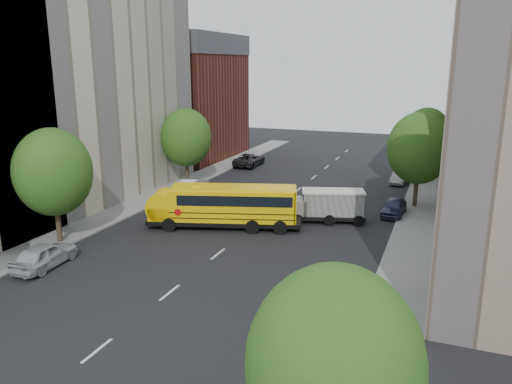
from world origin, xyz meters
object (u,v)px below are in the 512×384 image
Objects in this scene: school_bus at (223,204)px; safari_truck at (327,205)px; parked_car_4 at (394,207)px; street_tree_3 at (334,364)px; parked_car_2 at (249,160)px; parked_car_5 at (400,177)px; parked_car_1 at (192,186)px; street_tree_1 at (53,172)px; parked_car_0 at (44,255)px; street_tree_2 at (186,138)px; street_tree_4 at (419,148)px; street_tree_5 at (426,134)px.

school_bus is 1.88× the size of safari_truck.
parked_car_4 is (11.57, 7.80, -1.11)m from school_bus.
parked_car_2 is (-19.80, 43.23, -3.70)m from street_tree_3.
parked_car_2 is at bearing 175.85° from parked_car_5.
school_bus is at bearing -166.49° from safari_truck.
parked_car_1 is (-6.98, 8.17, -1.07)m from school_bus.
parked_car_1 is at bearing 82.36° from street_tree_1.
parked_car_0 is 0.83× the size of parked_car_2.
school_bus reaches higher than parked_car_0.
school_bus is 2.65× the size of parked_car_1.
street_tree_2 is 38.83m from street_tree_3.
parked_car_0 is at bearing -139.76° from school_bus.
parked_car_4 is (20.60, 14.85, -4.26)m from street_tree_1.
street_tree_3 is (22.00, -32.00, -0.37)m from street_tree_2.
street_tree_4 is 1.48× the size of parked_car_2.
street_tree_1 is 1.99× the size of parked_car_5.
street_tree_1 reaches higher than parked_car_1.
parked_car_0 reaches higher than parked_car_5.
parked_car_2 is at bearing 85.70° from street_tree_1.
street_tree_4 reaches higher than safari_truck.
street_tree_4 is 1.30× the size of safari_truck.
parked_car_5 is at bearing 43.56° from school_bus.
street_tree_1 reaches higher than school_bus.
street_tree_2 reaches higher than parked_car_5.
parked_car_5 is (-2.10, 8.55, -4.42)m from street_tree_4.
street_tree_1 is 1.27× the size of safari_truck.
parked_car_5 is at bearing 53.14° from street_tree_1.
street_tree_1 is 1.74× the size of parked_car_0.
school_bus is 2.87× the size of parked_car_4.
parked_car_0 is at bearing 89.27° from parked_car_2.
parked_car_2 is (0.16, 14.01, 0.04)m from parked_car_1.
safari_truck is (15.93, 11.24, -3.62)m from street_tree_1.
street_tree_1 is 1.11× the size of street_tree_3.
school_bus is at bearing -50.50° from street_tree_2.
safari_truck is 1.37× the size of parked_car_0.
street_tree_2 is 22.06m from parked_car_5.
parked_car_1 is (-19.96, 29.22, -3.73)m from street_tree_3.
parked_car_5 is at bearing -124.28° from parked_car_0.
street_tree_2 is 1.70× the size of parked_car_0.
safari_truck is (15.93, -6.76, -3.50)m from street_tree_2.
street_tree_4 is 1.99× the size of parked_car_4.
parked_car_1 is at bearing -177.63° from parked_car_4.
street_tree_5 is 25.15m from parked_car_1.
safari_truck is at bearing -131.90° from street_tree_4.
parked_car_2 is (-19.80, 11.23, -4.32)m from street_tree_4.
parked_car_4 is (4.67, 3.61, -0.64)m from safari_truck.
parked_car_0 is (2.20, -21.68, -4.06)m from street_tree_2.
parked_car_2 is at bearing -93.56° from parked_car_1.
parked_car_5 is (3.97, 15.31, -0.67)m from safari_truck.
street_tree_2 is 22.00m from street_tree_4.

